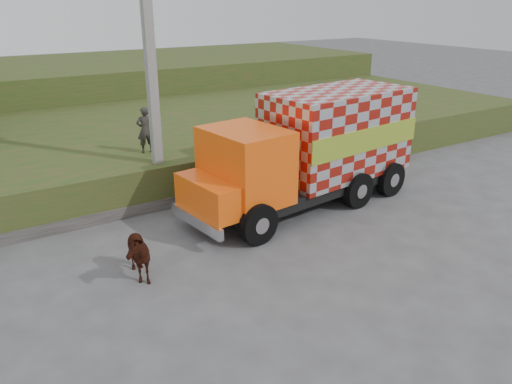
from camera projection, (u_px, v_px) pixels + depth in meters
ground at (255, 248)px, 14.32m from camera, size 120.00×120.00×0.00m
embankment at (134, 143)px, 21.94m from camera, size 40.00×12.00×1.50m
embankment_far at (68, 88)px, 31.13m from camera, size 40.00×12.00×3.00m
retaining_strip at (137, 208)px, 16.57m from camera, size 16.00×0.50×0.40m
utility_pole at (152, 86)px, 15.98m from camera, size 1.20×0.30×8.00m
cargo_truck at (313, 148)px, 16.87m from camera, size 8.78×3.79×3.80m
cow at (134, 253)px, 12.62m from camera, size 0.82×1.65×1.36m
pedestrian at (145, 130)px, 17.74m from camera, size 0.66×0.48×1.66m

